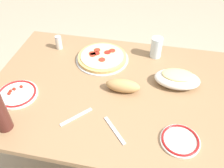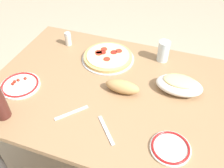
{
  "view_description": "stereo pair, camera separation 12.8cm",
  "coord_description": "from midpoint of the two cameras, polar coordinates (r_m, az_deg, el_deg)",
  "views": [
    {
      "loc": [
        0.19,
        -0.92,
        1.63
      ],
      "look_at": [
        0.0,
        0.0,
        0.75
      ],
      "focal_mm": 39.5,
      "sensor_mm": 36.0,
      "label": 1
    },
    {
      "loc": [
        0.31,
        -0.89,
        1.63
      ],
      "look_at": [
        0.0,
        0.0,
        0.75
      ],
      "focal_mm": 39.5,
      "sensor_mm": 36.0,
      "label": 2
    }
  ],
  "objects": [
    {
      "name": "baked_pasta_dish",
      "position": [
        1.33,
        12.23,
        1.16
      ],
      "size": [
        0.24,
        0.15,
        0.08
      ],
      "color": "white",
      "rests_on": "dining_table"
    },
    {
      "name": "spice_shaker",
      "position": [
        1.62,
        -14.5,
        9.2
      ],
      "size": [
        0.04,
        0.04,
        0.09
      ],
      "color": "silver",
      "rests_on": "dining_table"
    },
    {
      "name": "water_glass",
      "position": [
        1.5,
        7.81,
        8.3
      ],
      "size": [
        0.07,
        0.07,
        0.13
      ],
      "primitive_type": "cylinder",
      "color": "silver",
      "rests_on": "dining_table"
    },
    {
      "name": "side_plate_near",
      "position": [
        1.1,
        12.26,
        -12.81
      ],
      "size": [
        0.17,
        0.17,
        0.02
      ],
      "color": "white",
      "rests_on": "dining_table"
    },
    {
      "name": "fork_left",
      "position": [
        1.12,
        -2.73,
        -10.83
      ],
      "size": [
        0.12,
        0.14,
        0.0
      ],
      "primitive_type": "cube",
      "rotation": [
        0.0,
        0.0,
        5.44
      ],
      "color": "#B7B7BC",
      "rests_on": "dining_table"
    },
    {
      "name": "side_plate_far",
      "position": [
        1.37,
        -23.66,
        -2.22
      ],
      "size": [
        0.21,
        0.21,
        0.02
      ],
      "color": "white",
      "rests_on": "dining_table"
    },
    {
      "name": "bread_loaf",
      "position": [
        1.27,
        -0.36,
        -0.53
      ],
      "size": [
        0.18,
        0.08,
        0.07
      ],
      "primitive_type": "ellipsoid",
      "color": "tan",
      "rests_on": "dining_table"
    },
    {
      "name": "ground_plane",
      "position": [
        1.88,
        -2.04,
        -17.18
      ],
      "size": [
        8.0,
        8.0,
        0.0
      ],
      "primitive_type": "plane",
      "color": "tan",
      "rests_on": "ground"
    },
    {
      "name": "dining_table",
      "position": [
        1.38,
        -2.66,
        -4.5
      ],
      "size": [
        1.31,
        0.92,
        0.72
      ],
      "color": "#93704C",
      "rests_on": "ground"
    },
    {
      "name": "fork_right",
      "position": [
        1.19,
        -11.36,
        -7.63
      ],
      "size": [
        0.13,
        0.14,
        0.0
      ],
      "primitive_type": "cube",
      "rotation": [
        0.0,
        0.0,
        0.84
      ],
      "color": "#B7B7BC",
      "rests_on": "dining_table"
    },
    {
      "name": "pepperoni_pizza",
      "position": [
        1.49,
        -4.78,
        6.03
      ],
      "size": [
        0.32,
        0.32,
        0.03
      ],
      "color": "#B7B7BC",
      "rests_on": "dining_table"
    }
  ]
}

